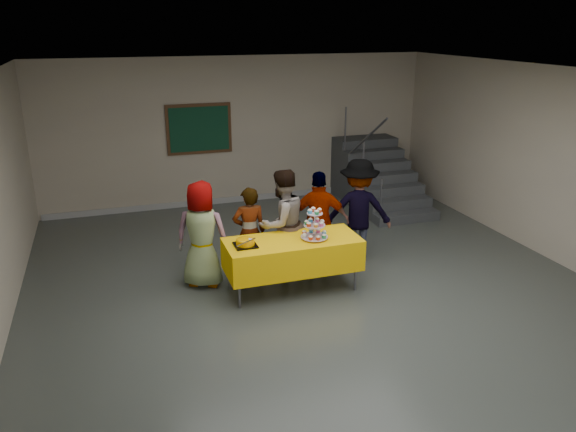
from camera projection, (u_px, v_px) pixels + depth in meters
The scene contains 11 objects.
room_shell at pixel (334, 152), 6.80m from camera, with size 10.00×10.04×3.02m.
bake_table at pixel (292, 254), 7.83m from camera, with size 1.88×0.78×0.77m.
cupcake_stand at pixel (314, 227), 7.74m from camera, with size 0.38×0.38×0.44m.
bear_cake at pixel (245, 242), 7.53m from camera, with size 0.32×0.36×0.12m.
schoolchild_a at pixel (202, 235), 7.93m from camera, with size 0.76×0.49×1.55m, color slate.
schoolchild_b at pixel (249, 232), 8.27m from camera, with size 0.50×0.33×1.38m, color slate.
schoolchild_c at pixel (282, 223), 8.25m from camera, with size 0.79×0.62×1.63m, color slate.
schoolchild_d at pixel (319, 221), 8.49m from camera, with size 0.90×0.38×1.54m, color slate.
schoolchild_e at pixel (358, 210), 8.82m from camera, with size 1.06×0.61×1.64m, color slate.
staircase at pixel (375, 179), 11.83m from camera, with size 1.30×2.40×2.04m.
noticeboard at pixel (199, 129), 11.17m from camera, with size 1.30×0.05×1.00m.
Camera 1 is at (-2.63, -6.15, 3.63)m, focal length 35.00 mm.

